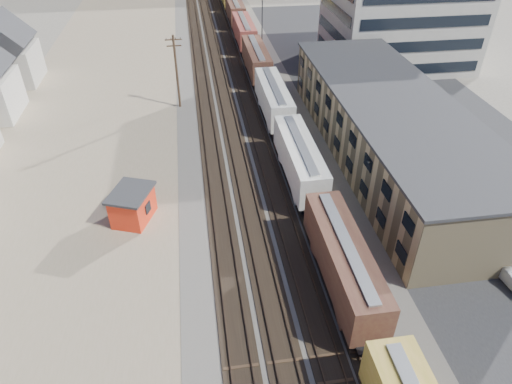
{
  "coord_description": "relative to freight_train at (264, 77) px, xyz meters",
  "views": [
    {
      "loc": [
        -6.66,
        -18.04,
        27.68
      ],
      "look_at": [
        -1.6,
        15.94,
        3.0
      ],
      "focal_mm": 32.0,
      "sensor_mm": 36.0,
      "label": 1
    }
  ],
  "objects": [
    {
      "name": "ground",
      "position": [
        -3.8,
        -44.22,
        -2.79
      ],
      "size": [
        300.0,
        300.0,
        0.0
      ],
      "primitive_type": "plane",
      "color": "#6B6356",
      "rests_on": "ground"
    },
    {
      "name": "ballast_bed",
      "position": [
        -3.8,
        5.78,
        -2.76
      ],
      "size": [
        18.0,
        200.0,
        0.06
      ],
      "primitive_type": "cube",
      "color": "#4C4742",
      "rests_on": "ground"
    },
    {
      "name": "dirt_yard",
      "position": [
        -23.8,
        -4.22,
        -2.78
      ],
      "size": [
        24.0,
        180.0,
        0.03
      ],
      "primitive_type": "cube",
      "color": "#827559",
      "rests_on": "ground"
    },
    {
      "name": "asphalt_lot",
      "position": [
        18.2,
        -9.22,
        -2.77
      ],
      "size": [
        26.0,
        120.0,
        0.04
      ],
      "primitive_type": "cube",
      "color": "#232326",
      "rests_on": "ground"
    },
    {
      "name": "rail_tracks",
      "position": [
        -4.35,
        5.78,
        -2.68
      ],
      "size": [
        11.4,
        200.0,
        0.24
      ],
      "color": "black",
      "rests_on": "ground"
    },
    {
      "name": "freight_train",
      "position": [
        0.0,
        0.0,
        0.0
      ],
      "size": [
        3.0,
        119.74,
        4.46
      ],
      "color": "black",
      "rests_on": "ground"
    },
    {
      "name": "warehouse",
      "position": [
        11.18,
        -19.22,
        0.86
      ],
      "size": [
        12.4,
        40.4,
        7.25
      ],
      "color": "tan",
      "rests_on": "ground"
    },
    {
      "name": "office_tower",
      "position": [
        24.15,
        10.73,
        6.47
      ],
      "size": [
        22.6,
        18.6,
        18.45
      ],
      "color": "#9E998E",
      "rests_on": "ground"
    },
    {
      "name": "utility_pole_north",
      "position": [
        -12.3,
        -2.22,
        2.5
      ],
      "size": [
        2.2,
        0.32,
        10.0
      ],
      "color": "#382619",
      "rests_on": "ground"
    },
    {
      "name": "radio_mast",
      "position": [
        2.2,
        15.78,
        6.33
      ],
      "size": [
        1.2,
        0.16,
        18.0
      ],
      "color": "black",
      "rests_on": "ground"
    },
    {
      "name": "maintenance_shed",
      "position": [
        -16.94,
        -26.81,
        -1.15
      ],
      "size": [
        4.73,
        5.31,
        3.22
      ],
      "color": "red",
      "rests_on": "ground"
    },
    {
      "name": "parked_car_blue",
      "position": [
        16.75,
        7.33,
        -2.02
      ],
      "size": [
        6.15,
        4.79,
        1.55
      ],
      "primitive_type": "imported",
      "rotation": [
        0.0,
        0.0,
        1.11
      ],
      "color": "navy",
      "rests_on": "ground"
    },
    {
      "name": "parked_car_far",
      "position": [
        23.32,
        11.09,
        -2.11
      ],
      "size": [
        1.8,
        4.11,
        1.38
      ],
      "primitive_type": "imported",
      "rotation": [
        0.0,
        0.0,
        -0.05
      ],
      "color": "silver",
      "rests_on": "ground"
    }
  ]
}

